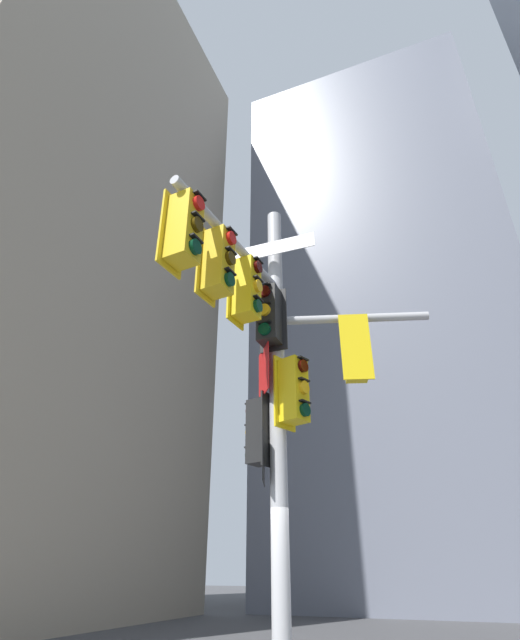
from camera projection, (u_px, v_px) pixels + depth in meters
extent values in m
cube|color=tan|center=(7.00, 237.00, 25.37)|extent=(17.05, 17.05, 35.17)
cube|color=slate|center=(390.00, 319.00, 33.19)|extent=(15.05, 15.05, 34.84)
cylinder|color=#B2B2B5|center=(278.00, 411.00, 7.33)|extent=(0.26, 0.26, 7.81)
cylinder|color=#B2B2B5|center=(233.00, 242.00, 7.23)|extent=(0.43, 2.97, 0.14)
cylinder|color=#B2B2B5|center=(351.00, 318.00, 7.99)|extent=(2.47, 0.91, 0.14)
cube|color=yellow|center=(236.00, 292.00, 7.37)|extent=(0.08, 0.48, 1.14)
cube|color=yellow|center=(247.00, 289.00, 7.30)|extent=(0.37, 0.37, 1.00)
cylinder|color=#360605|center=(258.00, 267.00, 7.38)|extent=(0.08, 0.20, 0.20)
cube|color=black|center=(258.00, 261.00, 7.43)|extent=(0.09, 0.23, 0.02)
cylinder|color=yellow|center=(258.00, 286.00, 7.21)|extent=(0.08, 0.20, 0.20)
cube|color=black|center=(258.00, 279.00, 7.27)|extent=(0.09, 0.23, 0.02)
cylinder|color=#06311C|center=(258.00, 306.00, 7.05)|extent=(0.08, 0.20, 0.20)
cube|color=black|center=(258.00, 299.00, 7.10)|extent=(0.09, 0.23, 0.02)
cube|color=gold|center=(207.00, 266.00, 6.74)|extent=(0.08, 0.48, 1.14)
cube|color=gold|center=(218.00, 262.00, 6.66)|extent=(0.37, 0.37, 1.00)
cylinder|color=red|center=(231.00, 238.00, 6.74)|extent=(0.08, 0.20, 0.20)
cube|color=black|center=(232.00, 231.00, 6.80)|extent=(0.09, 0.23, 0.02)
cylinder|color=#3C2C06|center=(231.00, 258.00, 6.58)|extent=(0.08, 0.20, 0.20)
cube|color=black|center=(231.00, 251.00, 6.63)|extent=(0.09, 0.23, 0.02)
cylinder|color=#06311C|center=(230.00, 279.00, 6.41)|extent=(0.08, 0.20, 0.20)
cube|color=black|center=(230.00, 272.00, 6.47)|extent=(0.09, 0.23, 0.02)
cube|color=gold|center=(172.00, 234.00, 6.10)|extent=(0.08, 0.48, 1.14)
cube|color=gold|center=(184.00, 229.00, 6.02)|extent=(0.37, 0.37, 1.00)
cylinder|color=red|center=(199.00, 203.00, 6.10)|extent=(0.08, 0.20, 0.20)
cube|color=black|center=(200.00, 196.00, 6.16)|extent=(0.09, 0.23, 0.02)
cylinder|color=#3C2C06|center=(197.00, 225.00, 5.94)|extent=(0.08, 0.20, 0.20)
cube|color=black|center=(198.00, 217.00, 5.99)|extent=(0.09, 0.23, 0.02)
cylinder|color=#06311C|center=(195.00, 247.00, 5.77)|extent=(0.08, 0.20, 0.20)
cube|color=black|center=(196.00, 239.00, 5.83)|extent=(0.09, 0.23, 0.02)
cube|color=yellow|center=(356.00, 346.00, 7.54)|extent=(0.47, 0.17, 1.14)
cube|color=yellow|center=(355.00, 351.00, 7.71)|extent=(0.43, 0.43, 1.00)
cylinder|color=#360605|center=(351.00, 337.00, 8.05)|extent=(0.21, 0.12, 0.20)
cube|color=black|center=(351.00, 331.00, 8.11)|extent=(0.23, 0.14, 0.02)
cylinder|color=yellow|center=(353.00, 356.00, 7.88)|extent=(0.21, 0.12, 0.20)
cube|color=black|center=(353.00, 349.00, 7.94)|extent=(0.23, 0.14, 0.02)
cylinder|color=#06311C|center=(355.00, 375.00, 7.72)|extent=(0.21, 0.12, 0.20)
cube|color=black|center=(355.00, 369.00, 7.78)|extent=(0.23, 0.14, 0.02)
cube|color=black|center=(271.00, 430.00, 7.27)|extent=(0.15, 0.47, 1.14)
cube|color=black|center=(261.00, 432.00, 7.37)|extent=(0.41, 0.41, 1.00)
cylinder|color=#360605|center=(251.00, 412.00, 7.64)|extent=(0.11, 0.21, 0.20)
cube|color=black|center=(250.00, 405.00, 7.70)|extent=(0.12, 0.23, 0.02)
cylinder|color=yellow|center=(251.00, 434.00, 7.48)|extent=(0.11, 0.21, 0.20)
cube|color=black|center=(250.00, 426.00, 7.54)|extent=(0.12, 0.23, 0.02)
cylinder|color=#06311C|center=(250.00, 456.00, 7.31)|extent=(0.11, 0.21, 0.20)
cube|color=black|center=(250.00, 448.00, 7.37)|extent=(0.12, 0.23, 0.02)
cube|color=black|center=(273.00, 320.00, 7.94)|extent=(0.48, 0.04, 1.14)
cube|color=black|center=(269.00, 315.00, 7.78)|extent=(0.34, 0.34, 1.00)
cylinder|color=#360605|center=(264.00, 291.00, 7.79)|extent=(0.20, 0.06, 0.20)
cube|color=black|center=(264.00, 285.00, 7.84)|extent=(0.22, 0.08, 0.02)
cylinder|color=yellow|center=(264.00, 310.00, 7.62)|extent=(0.20, 0.06, 0.20)
cube|color=black|center=(264.00, 303.00, 7.67)|extent=(0.22, 0.08, 0.02)
cylinder|color=#06311C|center=(264.00, 329.00, 7.46)|extent=(0.20, 0.06, 0.20)
cube|color=black|center=(264.00, 322.00, 7.51)|extent=(0.22, 0.08, 0.02)
cube|color=yellow|center=(284.00, 393.00, 7.37)|extent=(0.19, 0.46, 1.14)
cube|color=yellow|center=(294.00, 390.00, 7.26)|extent=(0.44, 0.44, 1.00)
cylinder|color=#360605|center=(303.00, 366.00, 7.30)|extent=(0.12, 0.21, 0.20)
cube|color=black|center=(303.00, 359.00, 7.36)|extent=(0.14, 0.23, 0.02)
cylinder|color=yellow|center=(304.00, 387.00, 7.14)|extent=(0.12, 0.21, 0.20)
cube|color=black|center=(304.00, 380.00, 7.19)|extent=(0.14, 0.23, 0.02)
cylinder|color=#06311C|center=(305.00, 410.00, 6.98)|extent=(0.12, 0.21, 0.20)
cube|color=black|center=(305.00, 402.00, 7.03)|extent=(0.14, 0.23, 0.02)
cube|color=white|center=(268.00, 249.00, 8.39)|extent=(1.69, 0.05, 0.28)
cube|color=#19479E|center=(268.00, 249.00, 8.39)|extent=(1.65, 0.05, 0.24)
cube|color=red|center=(264.00, 371.00, 7.59)|extent=(0.38, 0.53, 0.80)
cube|color=white|center=(264.00, 371.00, 7.59)|extent=(0.35, 0.50, 0.76)
cube|color=black|center=(264.00, 458.00, 7.00)|extent=(0.21, 0.57, 0.72)
cube|color=white|center=(264.00, 458.00, 7.00)|extent=(0.19, 0.53, 0.68)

